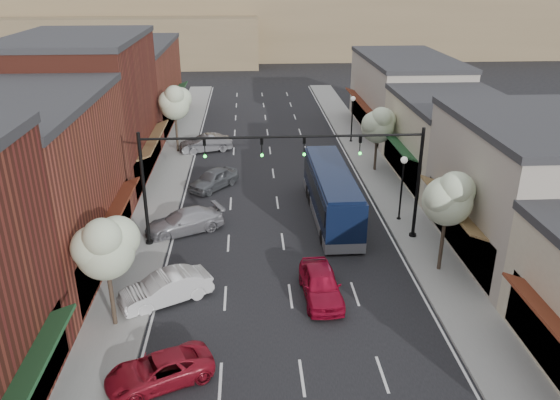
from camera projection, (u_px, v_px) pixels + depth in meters
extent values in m
plane|color=black|center=(294.00, 319.00, 25.79)|extent=(160.00, 160.00, 0.00)
cube|color=gray|center=(166.00, 181.00, 42.29)|extent=(2.80, 73.00, 0.15)
cube|color=gray|center=(380.00, 177.00, 43.22)|extent=(2.80, 73.00, 0.15)
cube|color=gray|center=(184.00, 181.00, 42.36)|extent=(0.25, 73.00, 0.17)
cube|color=gray|center=(362.00, 177.00, 43.14)|extent=(0.25, 73.00, 0.17)
cube|color=#1C4725|center=(15.00, 400.00, 16.71)|extent=(1.07, 9.80, 0.49)
cube|color=brown|center=(15.00, 191.00, 28.75)|extent=(9.00, 14.00, 9.00)
cube|color=black|center=(103.00, 238.00, 30.12)|extent=(0.60, 11.90, 2.60)
cube|color=#602716|center=(114.00, 212.00, 29.57)|extent=(1.07, 9.80, 0.49)
cube|color=maroon|center=(85.00, 112.00, 41.31)|extent=(9.00, 14.00, 10.50)
cube|color=#2D2D30|center=(74.00, 38.00, 39.18)|extent=(9.20, 14.10, 0.40)
cube|color=black|center=(145.00, 157.00, 42.97)|extent=(0.60, 11.90, 2.60)
cube|color=brown|center=(154.00, 138.00, 42.43)|extent=(1.07, 9.80, 0.49)
cube|color=brown|center=(128.00, 87.00, 56.49)|extent=(9.00, 18.00, 8.00)
cube|color=#2D2D30|center=(123.00, 45.00, 54.85)|extent=(9.20, 18.10, 0.40)
cube|color=black|center=(171.00, 109.00, 57.67)|extent=(0.60, 15.30, 2.60)
cube|color=#1C4725|center=(177.00, 95.00, 57.12)|extent=(1.07, 12.60, 0.49)
cube|color=#A2978A|center=(530.00, 192.00, 30.60)|extent=(8.00, 12.00, 7.50)
cube|color=#2D2D30|center=(544.00, 123.00, 29.05)|extent=(8.20, 12.10, 0.40)
cube|color=black|center=(461.00, 228.00, 31.23)|extent=(0.60, 10.20, 2.60)
cube|color=brown|center=(450.00, 204.00, 30.60)|extent=(1.07, 8.40, 0.49)
cube|color=beige|center=(453.00, 142.00, 41.91)|extent=(8.00, 12.00, 6.00)
cube|color=#2D2D30|center=(459.00, 101.00, 40.66)|extent=(8.20, 12.10, 0.40)
cube|color=black|center=(404.00, 160.00, 42.26)|extent=(0.60, 10.20, 2.60)
cube|color=#1C4725|center=(396.00, 142.00, 41.62)|extent=(1.07, 8.40, 0.49)
cube|color=#A2978A|center=(405.00, 96.00, 54.57)|extent=(8.00, 16.00, 7.00)
cube|color=#2D2D30|center=(408.00, 59.00, 53.12)|extent=(8.20, 16.10, 0.40)
cube|color=black|center=(367.00, 115.00, 55.11)|extent=(0.60, 13.60, 2.60)
cube|color=#602716|center=(360.00, 101.00, 54.48)|extent=(1.07, 11.20, 0.49)
cube|color=#7A6647|center=(256.00, 20.00, 106.10)|extent=(120.00, 30.00, 12.00)
cube|color=#7A6647|center=(113.00, 39.00, 94.47)|extent=(50.00, 20.00, 8.00)
cylinder|color=black|center=(412.00, 236.00, 33.52)|extent=(0.44, 0.44, 0.30)
cylinder|color=black|center=(418.00, 185.00, 32.21)|extent=(0.20, 0.20, 7.00)
cylinder|color=black|center=(354.00, 136.00, 30.77)|extent=(8.00, 0.14, 0.14)
imported|color=black|center=(360.00, 146.00, 31.03)|extent=(0.18, 0.46, 1.10)
sphere|color=#19E533|center=(360.00, 153.00, 31.09)|extent=(0.18, 0.18, 0.18)
imported|color=black|center=(304.00, 147.00, 30.85)|extent=(0.18, 0.46, 1.10)
sphere|color=#19E533|center=(304.00, 154.00, 30.91)|extent=(0.18, 0.18, 0.18)
cylinder|color=black|center=(150.00, 243.00, 32.64)|extent=(0.44, 0.44, 0.30)
cylinder|color=black|center=(144.00, 191.00, 31.32)|extent=(0.20, 0.20, 7.00)
cylinder|color=black|center=(211.00, 138.00, 30.33)|extent=(8.00, 0.14, 0.14)
imported|color=black|center=(205.00, 149.00, 30.54)|extent=(0.18, 0.46, 1.10)
sphere|color=#19E533|center=(205.00, 156.00, 30.60)|extent=(0.18, 0.18, 0.18)
imported|color=black|center=(262.00, 147.00, 30.72)|extent=(0.18, 0.46, 1.10)
sphere|color=#19E533|center=(262.00, 155.00, 30.78)|extent=(0.18, 0.18, 0.18)
cylinder|color=#47382B|center=(442.00, 241.00, 29.20)|extent=(0.20, 0.20, 3.71)
sphere|color=beige|center=(447.00, 201.00, 28.29)|extent=(2.60, 2.60, 2.60)
sphere|color=beige|center=(456.00, 190.00, 28.41)|extent=(2.00, 2.00, 2.00)
sphere|color=beige|center=(443.00, 197.00, 27.85)|extent=(1.90, 1.90, 1.90)
sphere|color=beige|center=(455.00, 188.00, 27.47)|extent=(1.70, 1.70, 1.70)
cylinder|color=#47382B|center=(376.00, 152.00, 43.97)|extent=(0.20, 0.20, 3.33)
sphere|color=beige|center=(378.00, 127.00, 43.15)|extent=(2.60, 2.60, 2.60)
sphere|color=beige|center=(383.00, 121.00, 43.29)|extent=(2.00, 2.00, 2.00)
sphere|color=beige|center=(374.00, 124.00, 42.73)|extent=(1.90, 1.90, 1.90)
sphere|color=beige|center=(381.00, 118.00, 42.37)|extent=(1.70, 1.70, 1.70)
cylinder|color=#47382B|center=(111.00, 294.00, 24.64)|extent=(0.20, 0.20, 3.52)
sphere|color=beige|center=(105.00, 251.00, 23.78)|extent=(2.60, 2.60, 2.60)
sphere|color=beige|center=(117.00, 238.00, 23.91)|extent=(2.00, 2.00, 2.00)
sphere|color=beige|center=(93.00, 247.00, 23.35)|extent=(1.90, 1.90, 1.90)
sphere|color=beige|center=(102.00, 238.00, 22.98)|extent=(1.70, 1.70, 1.70)
cylinder|color=#47382B|center=(177.00, 132.00, 48.46)|extent=(0.20, 0.20, 3.84)
sphere|color=beige|center=(175.00, 105.00, 47.52)|extent=(2.60, 2.60, 2.60)
sphere|color=beige|center=(180.00, 99.00, 47.63)|extent=(2.00, 2.00, 2.00)
sphere|color=beige|center=(169.00, 102.00, 47.08)|extent=(1.90, 1.90, 1.90)
sphere|color=beige|center=(174.00, 95.00, 46.69)|extent=(1.70, 1.70, 1.70)
cylinder|color=black|center=(399.00, 219.00, 35.83)|extent=(0.28, 0.28, 0.20)
cylinder|color=black|center=(401.00, 193.00, 35.08)|extent=(0.12, 0.12, 4.00)
sphere|color=white|center=(404.00, 160.00, 34.21)|extent=(0.44, 0.44, 0.44)
cylinder|color=black|center=(351.00, 142.00, 51.90)|extent=(0.28, 0.28, 0.20)
cylinder|color=black|center=(352.00, 122.00, 51.16)|extent=(0.12, 0.12, 4.00)
sphere|color=white|center=(353.00, 99.00, 50.29)|extent=(0.44, 0.44, 0.44)
cube|color=black|center=(332.00, 192.00, 35.67)|extent=(2.47, 10.91, 2.73)
cube|color=#595B60|center=(331.00, 210.00, 36.18)|extent=(2.49, 10.93, 0.64)
cube|color=black|center=(332.00, 187.00, 35.52)|extent=(2.52, 10.04, 1.00)
cube|color=black|center=(332.00, 172.00, 35.11)|extent=(2.28, 10.48, 0.23)
cube|color=black|center=(347.00, 219.00, 30.50)|extent=(1.89, 0.10, 1.09)
cylinder|color=black|center=(323.00, 237.00, 32.63)|extent=(0.30, 0.95, 0.94)
cylinder|color=black|center=(358.00, 236.00, 32.76)|extent=(0.30, 0.95, 0.94)
cylinder|color=black|center=(309.00, 192.00, 39.29)|extent=(0.30, 0.95, 0.94)
cylinder|color=black|center=(338.00, 191.00, 39.43)|extent=(0.30, 0.95, 0.94)
cylinder|color=black|center=(311.00, 198.00, 38.12)|extent=(0.30, 0.95, 0.94)
cylinder|color=black|center=(341.00, 198.00, 38.26)|extent=(0.30, 0.95, 0.94)
imported|color=maroon|center=(321.00, 284.00, 27.23)|extent=(2.04, 4.63, 1.55)
imported|color=maroon|center=(159.00, 370.00, 21.66)|extent=(4.71, 3.50, 1.19)
imported|color=silver|center=(166.00, 288.00, 26.92)|extent=(4.76, 3.54, 1.50)
imported|color=#A8A7AD|center=(184.00, 221.00, 34.11)|extent=(5.33, 3.89, 1.44)
imported|color=#53565A|center=(214.00, 179.00, 40.90)|extent=(4.09, 4.51, 1.49)
imported|color=gray|center=(206.00, 143.00, 49.12)|extent=(4.88, 2.86, 1.52)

